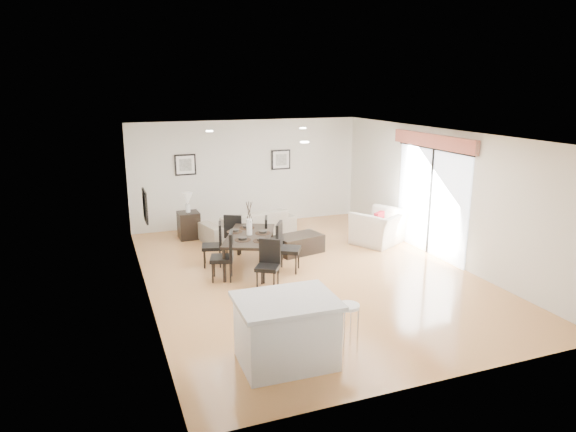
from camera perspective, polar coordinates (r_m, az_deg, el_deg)
name	(u,v)px	position (r m, az deg, el deg)	size (l,w,h in m)	color
ground	(308,274)	(10.02, 2.18, -6.44)	(8.00, 8.00, 0.00)	#BE814E
wall_back	(248,173)	(13.32, -4.49, 4.81)	(6.00, 0.04, 2.70)	silver
wall_front	(442,280)	(6.30, 16.69, -6.84)	(6.00, 0.04, 2.70)	silver
wall_left	(143,221)	(8.92, -15.78, -0.53)	(0.04, 8.00, 2.70)	silver
wall_right	(441,194)	(11.12, 16.66, 2.31)	(0.04, 8.00, 2.70)	silver
ceiling	(309,134)	(9.40, 2.34, 9.12)	(6.00, 8.00, 0.02)	white
sofa	(249,224)	(12.30, -4.41, -0.89)	(2.24, 0.88, 0.65)	gray
armchair	(380,227)	(11.98, 10.23, -1.23)	(1.17, 1.02, 0.76)	beige
courtyard_plant_a	(551,233)	(13.05, 27.22, -1.72)	(0.53, 0.46, 0.59)	#385123
courtyard_plant_b	(501,220)	(13.77, 22.63, -0.39)	(0.35, 0.35, 0.62)	#385123
dining_table	(250,238)	(10.15, -4.29, -2.47)	(1.46, 1.87, 0.70)	black
dining_chair_wnear	(226,253)	(9.63, -6.91, -4.14)	(0.53, 0.53, 0.93)	black
dining_chair_wfar	(216,242)	(10.42, -8.05, -2.87)	(0.48, 0.48, 0.89)	black
dining_chair_enear	(284,244)	(10.01, -0.40, -3.16)	(0.60, 0.60, 0.97)	black
dining_chair_efar	(271,235)	(10.76, -1.91, -2.16)	(0.51, 0.51, 0.89)	black
dining_chair_head	(269,261)	(9.25, -2.17, -5.02)	(0.54, 0.54, 0.88)	black
dining_chair_foot	(234,231)	(11.15, -6.00, -1.70)	(0.53, 0.53, 0.87)	black
vase	(249,222)	(10.06, -4.33, -0.68)	(0.81, 1.28, 0.67)	white
coffee_table	(299,244)	(11.18, 1.23, -3.11)	(0.99, 0.59, 0.40)	black
side_table	(189,225)	(12.41, -10.96, -1.01)	(0.48, 0.48, 0.64)	black
table_lamp	(188,200)	(12.26, -11.10, 1.80)	(0.25, 0.25, 0.47)	white
cushion	(379,219)	(11.78, 10.09, -0.37)	(0.34, 0.11, 0.34)	maroon
kitchen_island	(286,331)	(6.84, -0.19, -12.62)	(1.32, 1.03, 0.91)	silver
bar_stool	(348,311)	(7.12, 6.69, -10.46)	(0.31, 0.31, 0.68)	white
framed_print_back_left	(185,165)	(12.90, -11.34, 5.60)	(0.52, 0.04, 0.52)	black
framed_print_back_right	(281,160)	(13.53, -0.79, 6.28)	(0.52, 0.04, 0.52)	black
framed_print_left_wall	(145,206)	(8.66, -15.59, 1.09)	(0.04, 0.52, 0.52)	black
sliding_door	(432,177)	(11.27, 15.67, 4.17)	(0.12, 2.70, 2.57)	white
courtyard	(525,195)	(13.92, 24.82, 2.13)	(6.00, 6.00, 2.00)	gray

